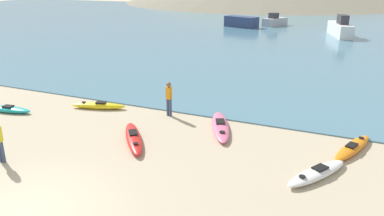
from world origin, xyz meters
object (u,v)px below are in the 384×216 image
moored_boat_0 (275,21)px  kayak_on_sand_3 (99,106)px  kayak_on_sand_1 (6,109)px  kayak_on_sand_4 (220,126)px  kayak_on_sand_5 (353,148)px  kayak_on_sand_0 (317,173)px  person_near_waterline (169,97)px  moored_boat_1 (340,29)px  moored_boat_2 (241,22)px  kayak_on_sand_2 (134,138)px

moored_boat_0 → kayak_on_sand_3: bearing=-92.3°
kayak_on_sand_1 → kayak_on_sand_4: kayak_on_sand_4 is taller
moored_boat_0 → kayak_on_sand_5: bearing=-74.0°
kayak_on_sand_0 → kayak_on_sand_5: 2.82m
kayak_on_sand_0 → person_near_waterline: bearing=155.6°
kayak_on_sand_5 → person_near_waterline: bearing=175.4°
moored_boat_1 → kayak_on_sand_5: bearing=-86.2°
kayak_on_sand_3 → moored_boat_2: size_ratio=0.61×
kayak_on_sand_0 → kayak_on_sand_5: (1.06, 2.61, -0.00)m
kayak_on_sand_2 → kayak_on_sand_5: kayak_on_sand_2 is taller
kayak_on_sand_5 → moored_boat_2: 36.68m
kayak_on_sand_4 → moored_boat_1: moored_boat_1 is taller
kayak_on_sand_1 → kayak_on_sand_4: size_ratio=0.80×
moored_boat_0 → moored_boat_2: moored_boat_0 is taller
moored_boat_1 → kayak_on_sand_0: bearing=-88.4°
kayak_on_sand_2 → moored_boat_0: (-2.30, 39.58, 0.49)m
kayak_on_sand_1 → moored_boat_1: size_ratio=0.47×
person_near_waterline → kayak_on_sand_3: bearing=-172.2°
kayak_on_sand_5 → moored_boat_1: bearing=93.8°
kayak_on_sand_1 → moored_boat_0: (5.43, 39.03, 0.51)m
kayak_on_sand_1 → moored_boat_0: 39.41m
kayak_on_sand_1 → person_near_waterline: bearing=19.4°
moored_boat_1 → person_near_waterline: bearing=-101.9°
kayak_on_sand_0 → kayak_on_sand_3: 11.33m
moored_boat_0 → moored_boat_1: size_ratio=0.67×
kayak_on_sand_3 → moored_boat_0: bearing=87.7°
kayak_on_sand_0 → kayak_on_sand_1: (-14.95, 0.55, 0.00)m
kayak_on_sand_3 → moored_boat_1: 31.96m
kayak_on_sand_0 → kayak_on_sand_3: (-10.99, 2.76, 0.02)m
kayak_on_sand_1 → kayak_on_sand_2: bearing=-4.0°
kayak_on_sand_5 → person_near_waterline: 8.34m
kayak_on_sand_4 → moored_boat_1: 30.67m
kayak_on_sand_2 → kayak_on_sand_4: kayak_on_sand_2 is taller
moored_boat_2 → kayak_on_sand_0: bearing=-70.0°
kayak_on_sand_0 → kayak_on_sand_2: kayak_on_sand_2 is taller
kayak_on_sand_0 → moored_boat_0: moored_boat_0 is taller
kayak_on_sand_0 → kayak_on_sand_3: size_ratio=1.00×
kayak_on_sand_0 → moored_boat_1: bearing=91.6°
kayak_on_sand_4 → kayak_on_sand_0: bearing=-31.1°
kayak_on_sand_4 → moored_boat_0: size_ratio=0.88×
kayak_on_sand_1 → kayak_on_sand_2: size_ratio=0.95×
moored_boat_0 → kayak_on_sand_1: bearing=-97.9°
kayak_on_sand_0 → person_near_waterline: person_near_waterline is taller
kayak_on_sand_1 → kayak_on_sand_5: kayak_on_sand_1 is taller
kayak_on_sand_2 → kayak_on_sand_4: size_ratio=0.85×
kayak_on_sand_0 → person_near_waterline: size_ratio=1.69×
kayak_on_sand_5 → moored_boat_2: moored_boat_2 is taller
kayak_on_sand_5 → moored_boat_0: size_ratio=0.76×
kayak_on_sand_1 → person_near_waterline: person_near_waterline is taller
kayak_on_sand_1 → moored_boat_2: 35.88m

